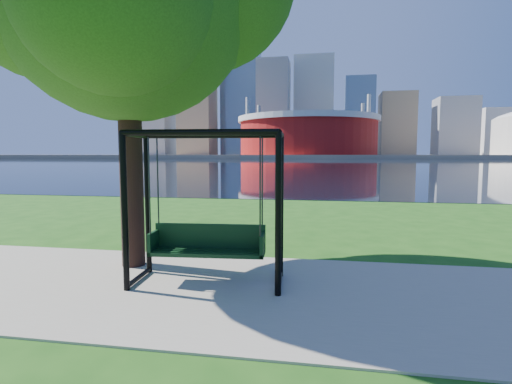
# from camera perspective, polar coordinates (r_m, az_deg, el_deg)

# --- Properties ---
(ground) EXTENTS (900.00, 900.00, 0.00)m
(ground) POSITION_cam_1_polar(r_m,az_deg,el_deg) (6.79, -1.29, -12.67)
(ground) COLOR #1E5114
(ground) RESTS_ON ground
(path) EXTENTS (120.00, 4.00, 0.03)m
(path) POSITION_cam_1_polar(r_m,az_deg,el_deg) (6.32, -2.21, -13.92)
(path) COLOR #9E937F
(path) RESTS_ON ground
(river) EXTENTS (900.00, 180.00, 0.02)m
(river) POSITION_cam_1_polar(r_m,az_deg,el_deg) (108.36, 9.38, 4.18)
(river) COLOR black
(river) RESTS_ON ground
(far_bank) EXTENTS (900.00, 228.00, 2.00)m
(far_bank) POSITION_cam_1_polar(r_m,az_deg,el_deg) (312.33, 9.84, 5.08)
(far_bank) COLOR #937F60
(far_bank) RESTS_ON ground
(stadium) EXTENTS (83.00, 83.00, 32.00)m
(stadium) POSITION_cam_1_polar(r_m,az_deg,el_deg) (241.90, 7.43, 8.19)
(stadium) COLOR maroon
(stadium) RESTS_ON far_bank
(skyline) EXTENTS (392.00, 66.00, 96.50)m
(skyline) POSITION_cam_1_polar(r_m,az_deg,el_deg) (327.52, 9.19, 11.21)
(skyline) COLOR gray
(skyline) RESTS_ON far_bank
(swing) EXTENTS (2.49, 1.22, 2.47)m
(swing) POSITION_cam_1_polar(r_m,az_deg,el_deg) (6.45, -6.95, -2.75)
(swing) COLOR black
(swing) RESTS_ON ground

